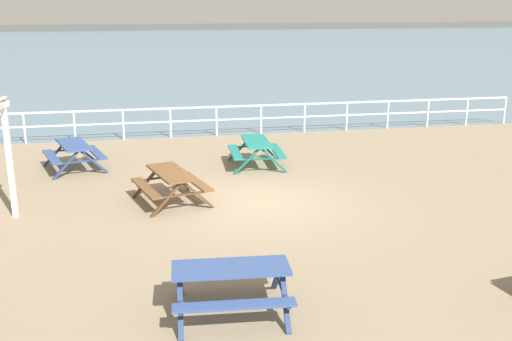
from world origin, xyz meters
The scene contains 8 objects.
ground_plane centered at (0.00, 0.00, -0.10)m, with size 30.00×24.00×0.20m, color gray.
sea_band centered at (0.00, 52.75, 0.00)m, with size 142.00×90.00×0.01m, color slate.
distant_shoreline centered at (0.00, 95.75, 0.00)m, with size 142.00×6.00×1.80m, color #4C4C47.
seaward_railing centered at (0.00, 7.75, 0.74)m, with size 23.07×0.07×1.08m.
picnic_table_near_left centered at (0.58, 3.31, 0.58)m, with size 1.63×1.88×0.80m.
picnic_table_near_right centered at (-2.07, 0.43, 0.58)m, with size 1.91×2.13×0.80m.
picnic_table_far_right centered at (-1.50, -5.14, 0.58)m, with size 1.91×1.66×0.80m.
picnic_table_seaward centered at (-4.62, 3.97, 0.58)m, with size 1.94×2.14×0.80m.
Camera 1 is at (-2.77, -13.54, 4.67)m, focal length 42.42 mm.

